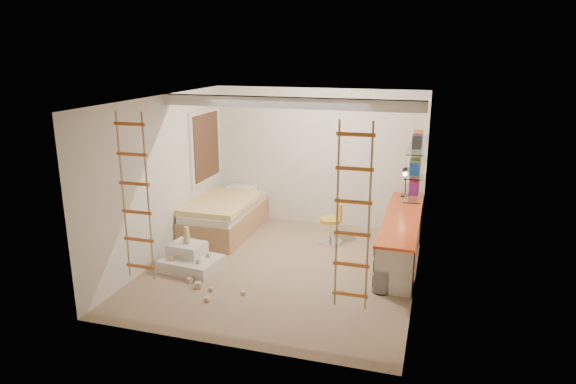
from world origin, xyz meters
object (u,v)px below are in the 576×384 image
(desk, at_px, (401,236))
(swivel_chair, at_px, (332,228))
(bed, at_px, (225,216))
(play_platform, at_px, (190,259))

(desk, height_order, swivel_chair, desk)
(desk, relative_size, bed, 1.40)
(swivel_chair, distance_m, play_platform, 2.53)
(desk, height_order, bed, desk)
(desk, xyz_separation_m, swivel_chair, (-1.21, 0.42, -0.13))
(desk, distance_m, swivel_chair, 1.29)
(bed, xyz_separation_m, swivel_chair, (1.98, 0.05, -0.06))
(bed, relative_size, swivel_chair, 2.74)
(bed, bearing_deg, play_platform, -86.15)
(desk, bearing_deg, bed, 173.51)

